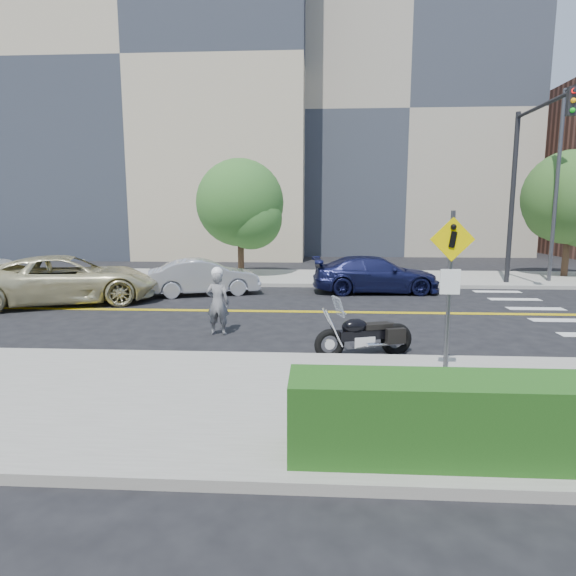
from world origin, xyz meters
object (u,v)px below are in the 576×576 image
(parked_car_silver, at_px, (204,277))
(parked_car_blue, at_px, (375,275))
(motorcyclist, at_px, (218,301))
(pedestrian_sign, at_px, (450,278))
(suv, at_px, (68,280))
(motorcycle, at_px, (365,326))

(parked_car_silver, height_order, parked_car_blue, parked_car_blue)
(motorcyclist, xyz_separation_m, parked_car_silver, (-1.74, 5.98, -0.19))
(pedestrian_sign, xyz_separation_m, suv, (-10.90, 7.27, -1.13))
(motorcyclist, height_order, motorcycle, motorcyclist)
(motorcycle, bearing_deg, pedestrian_sign, -70.54)
(parked_car_blue, bearing_deg, parked_car_silver, 93.47)
(parked_car_silver, bearing_deg, motorcycle, -163.60)
(pedestrian_sign, relative_size, suv, 0.50)
(motorcyclist, relative_size, parked_car_blue, 0.36)
(pedestrian_sign, bearing_deg, parked_car_blue, 90.28)
(pedestrian_sign, height_order, suv, pedestrian_sign)
(pedestrian_sign, xyz_separation_m, motorcyclist, (-4.88, 3.33, -1.09))
(parked_car_blue, bearing_deg, motorcycle, 167.56)
(parked_car_blue, bearing_deg, pedestrian_sign, 176.26)
(motorcyclist, relative_size, parked_car_silver, 0.43)
(parked_car_silver, bearing_deg, motorcyclist, 177.65)
(parked_car_silver, bearing_deg, pedestrian_sign, -163.18)
(motorcyclist, height_order, parked_car_silver, motorcyclist)
(motorcycle, height_order, parked_car_blue, parked_car_blue)
(motorcycle, distance_m, parked_car_silver, 9.27)
(pedestrian_sign, distance_m, motorcycle, 2.51)
(motorcycle, relative_size, suv, 0.37)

